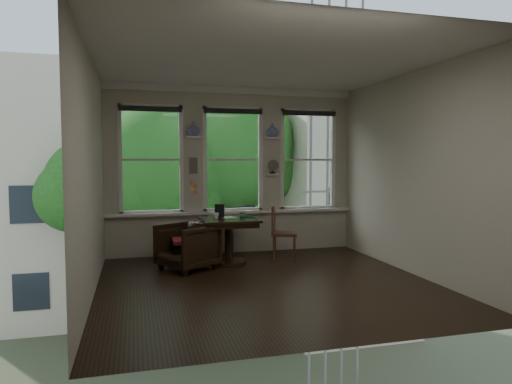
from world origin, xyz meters
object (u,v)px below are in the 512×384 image
object	(u,v)px
table	(229,241)
laptop	(248,216)
armchair_left	(187,246)
mug	(216,216)
side_chair_right	(284,233)

from	to	relation	value
table	laptop	world-z (taller)	laptop
armchair_left	laptop	size ratio (longest dim) A/B	2.64
table	laptop	size ratio (longest dim) A/B	3.03
mug	armchair_left	bearing A→B (deg)	-161.09
mug	side_chair_right	bearing A→B (deg)	4.17
laptop	side_chair_right	bearing A→B (deg)	22.72
armchair_left	laptop	world-z (taller)	laptop
side_chair_right	laptop	xyz separation A→B (m)	(-0.63, -0.00, 0.30)
table	mug	bearing A→B (deg)	-169.89
side_chair_right	table	bearing A→B (deg)	113.31
table	side_chair_right	distance (m)	0.97
side_chair_right	laptop	distance (m)	0.70
side_chair_right	mug	bearing A→B (deg)	114.68
armchair_left	laptop	xyz separation A→B (m)	(1.04, 0.25, 0.40)
laptop	mug	bearing A→B (deg)	-148.50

